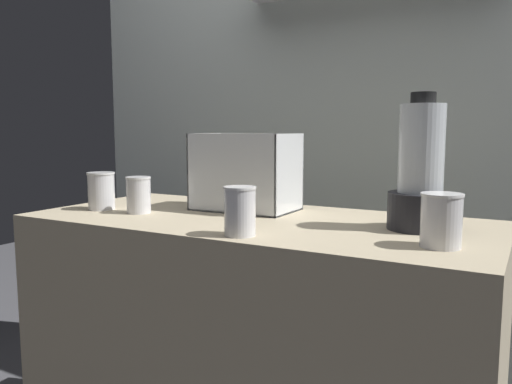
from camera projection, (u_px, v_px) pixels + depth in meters
The scene contains 8 objects.
counter at pixel (256, 359), 1.61m from camera, with size 1.40×0.64×0.90m, color tan.
back_wall_unit at pixel (343, 106), 2.18m from camera, with size 2.60×0.24×2.50m.
carrot_display_bin at pixel (244, 186), 1.71m from camera, with size 0.33×0.20×0.25m.
blender_pitcher at pixel (420, 176), 1.36m from camera, with size 0.17×0.17×0.36m.
juice_cup_orange_far_left at pixel (101, 193), 1.72m from camera, with size 0.09×0.09×0.13m.
juice_cup_pomegranate_left at pixel (139, 196), 1.65m from camera, with size 0.08×0.08×0.12m.
juice_cup_beet_middle at pixel (240, 214), 1.30m from camera, with size 0.08×0.08×0.13m.
juice_cup_beet_right at pixel (441, 223), 1.17m from camera, with size 0.10×0.10×0.12m.
Camera 1 is at (0.74, -1.35, 1.17)m, focal length 36.00 mm.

